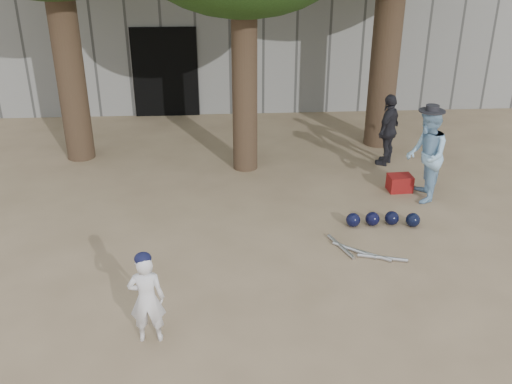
{
  "coord_description": "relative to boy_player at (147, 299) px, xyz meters",
  "views": [
    {
      "loc": [
        0.11,
        -6.36,
        4.41
      ],
      "look_at": [
        0.6,
        1.0,
        0.95
      ],
      "focal_mm": 40.0,
      "sensor_mm": 36.0,
      "label": 1
    }
  ],
  "objects": [
    {
      "name": "back_building",
      "position": [
        0.77,
        11.29,
        0.93
      ],
      "size": [
        16.0,
        5.24,
        3.0
      ],
      "color": "gray",
      "rests_on": "ground"
    },
    {
      "name": "helmet_row",
      "position": [
        3.46,
        2.57,
        -0.45
      ],
      "size": [
        1.19,
        0.32,
        0.23
      ],
      "color": "black",
      "rests_on": "ground"
    },
    {
      "name": "spectator_dark",
      "position": [
        4.23,
        5.18,
        0.16
      ],
      "size": [
        0.8,
        0.89,
        1.45
      ],
      "primitive_type": "imported",
      "rotation": [
        0.0,
        0.0,
        4.06
      ],
      "color": "black",
      "rests_on": "ground"
    },
    {
      "name": "bat_pile",
      "position": [
        2.92,
        1.72,
        -0.54
      ],
      "size": [
        1.04,
        0.84,
        0.06
      ],
      "color": "#B5B7BD",
      "rests_on": "ground"
    },
    {
      "name": "spectator_blue",
      "position": [
        4.41,
        3.5,
        0.26
      ],
      "size": [
        0.76,
        0.9,
        1.65
      ],
      "primitive_type": "imported",
      "rotation": [
        0.0,
        0.0,
        4.53
      ],
      "color": "#98C6EA",
      "rests_on": "ground"
    },
    {
      "name": "red_bag",
      "position": [
        4.13,
        3.87,
        -0.42
      ],
      "size": [
        0.44,
        0.34,
        0.3
      ],
      "primitive_type": "cube",
      "rotation": [
        0.0,
        0.0,
        0.05
      ],
      "color": "maroon",
      "rests_on": "ground"
    },
    {
      "name": "boy_player",
      "position": [
        0.0,
        0.0,
        0.0
      ],
      "size": [
        0.42,
        0.28,
        1.13
      ],
      "primitive_type": "imported",
      "rotation": [
        0.0,
        0.0,
        3.16
      ],
      "color": "white",
      "rests_on": "ground"
    },
    {
      "name": "ground",
      "position": [
        0.77,
        0.96,
        -0.57
      ],
      "size": [
        70.0,
        70.0,
        0.0
      ],
      "primitive_type": "plane",
      "color": "#937C5E",
      "rests_on": "ground"
    }
  ]
}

